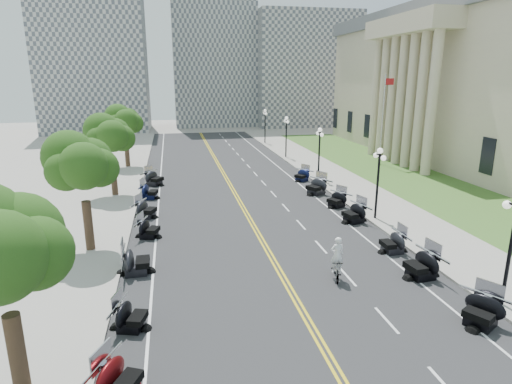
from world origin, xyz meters
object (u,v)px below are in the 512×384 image
bicycle (336,269)px  cyclist_rider (338,241)px  flagpole (382,121)px  motorcycle_n_3 (482,310)px  civic_building (497,84)px

bicycle → cyclist_rider: size_ratio=0.97×
cyclist_rider → bicycle: bearing=-0.0°
flagpole → cyclist_rider: 30.45m
flagpole → motorcycle_n_3: 33.33m
civic_building → cyclist_rider: (-29.47, -26.06, -6.87)m
civic_building → motorcycle_n_3: size_ratio=25.39×
flagpole → cyclist_rider: flagpole is taller
motorcycle_n_3 → civic_building: bearing=110.2°
motorcycle_n_3 → cyclist_rider: cyclist_rider is taller
flagpole → cyclist_rider: (-15.47, -26.06, -2.97)m
civic_building → flagpole: bearing=180.0°
civic_building → flagpole: size_ratio=5.10×
motorcycle_n_3 → cyclist_rider: size_ratio=1.08×
bicycle → flagpole: bearing=74.6°
cyclist_rider → civic_building: bearing=-138.5°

